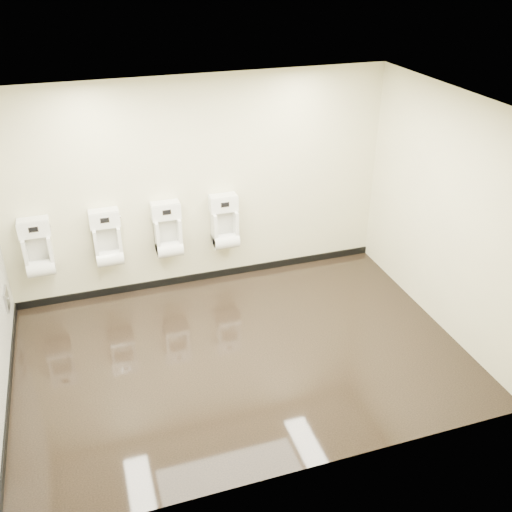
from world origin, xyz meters
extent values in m
cube|color=black|center=(0.00, 0.00, 0.00)|extent=(5.00, 3.50, 0.00)
cube|color=silver|center=(0.00, 0.00, 2.80)|extent=(5.00, 3.50, 0.00)
cube|color=beige|center=(0.00, 1.75, 1.40)|extent=(5.00, 0.02, 2.80)
cube|color=beige|center=(0.00, -1.75, 1.40)|extent=(5.00, 0.02, 2.80)
cube|color=beige|center=(2.50, 0.00, 1.40)|extent=(0.02, 3.50, 2.80)
cube|color=black|center=(0.00, 1.74, 0.05)|extent=(5.00, 0.02, 0.10)
cube|color=black|center=(-2.49, 0.00, 0.05)|extent=(0.02, 3.50, 0.10)
cube|color=#9E9EA3|center=(-2.48, 1.20, 0.50)|extent=(0.03, 0.25, 0.25)
cylinder|color=silver|center=(-2.46, 1.20, 0.50)|extent=(0.02, 0.04, 0.04)
cube|color=white|center=(-2.07, 1.63, 0.81)|extent=(0.33, 0.24, 0.47)
cube|color=silver|center=(-2.07, 1.71, 0.85)|extent=(0.25, 0.01, 0.35)
cylinder|color=white|center=(-2.07, 1.57, 0.64)|extent=(0.33, 0.20, 0.20)
cube|color=white|center=(-2.07, 1.66, 1.15)|extent=(0.37, 0.18, 0.20)
cube|color=black|center=(-2.07, 1.57, 1.17)|extent=(0.09, 0.01, 0.05)
cube|color=silver|center=(-2.07, 1.57, 1.17)|extent=(0.11, 0.01, 0.07)
cylinder|color=silver|center=(-1.88, 1.66, 1.15)|extent=(0.01, 0.03, 0.03)
cube|color=white|center=(-1.25, 1.63, 0.81)|extent=(0.33, 0.24, 0.47)
cube|color=silver|center=(-1.25, 1.71, 0.85)|extent=(0.25, 0.01, 0.35)
cylinder|color=white|center=(-1.25, 1.57, 0.64)|extent=(0.33, 0.20, 0.20)
cube|color=white|center=(-1.25, 1.66, 1.15)|extent=(0.37, 0.18, 0.20)
cube|color=black|center=(-1.25, 1.57, 1.17)|extent=(0.09, 0.01, 0.05)
cube|color=silver|center=(-1.25, 1.57, 1.17)|extent=(0.11, 0.01, 0.07)
cylinder|color=silver|center=(-1.06, 1.66, 1.15)|extent=(0.01, 0.03, 0.03)
cube|color=white|center=(-0.48, 1.63, 0.81)|extent=(0.33, 0.24, 0.47)
cube|color=silver|center=(-0.48, 1.71, 0.85)|extent=(0.25, 0.01, 0.35)
cylinder|color=white|center=(-0.48, 1.57, 0.64)|extent=(0.33, 0.20, 0.20)
cube|color=white|center=(-0.48, 1.66, 1.15)|extent=(0.37, 0.18, 0.20)
cube|color=black|center=(-0.48, 1.57, 1.17)|extent=(0.09, 0.01, 0.05)
cube|color=silver|center=(-0.48, 1.57, 1.17)|extent=(0.11, 0.01, 0.07)
cylinder|color=silver|center=(-0.29, 1.66, 1.15)|extent=(0.01, 0.03, 0.03)
cube|color=white|center=(0.28, 1.63, 0.81)|extent=(0.33, 0.24, 0.47)
cube|color=silver|center=(0.28, 1.71, 0.85)|extent=(0.25, 0.01, 0.35)
cylinder|color=white|center=(0.28, 1.57, 0.64)|extent=(0.33, 0.20, 0.20)
cube|color=white|center=(0.28, 1.66, 1.15)|extent=(0.37, 0.18, 0.20)
cube|color=black|center=(0.28, 1.57, 1.17)|extent=(0.09, 0.01, 0.05)
cube|color=silver|center=(0.28, 1.57, 1.17)|extent=(0.11, 0.01, 0.07)
cylinder|color=silver|center=(0.47, 1.66, 1.15)|extent=(0.01, 0.03, 0.03)
camera|label=1|loc=(-1.43, -4.99, 4.15)|focal=40.00mm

